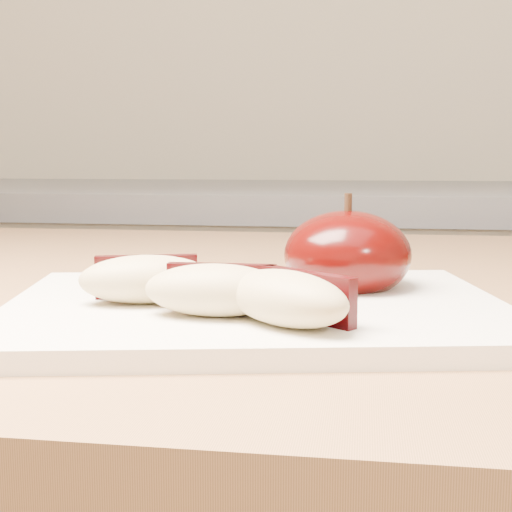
# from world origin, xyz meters

# --- Properties ---
(back_cabinet) EXTENTS (2.40, 0.62, 0.94)m
(back_cabinet) POSITION_xyz_m (0.00, 1.20, 0.47)
(back_cabinet) COLOR silver
(back_cabinet) RESTS_ON ground
(cutting_board) EXTENTS (0.31, 0.25, 0.01)m
(cutting_board) POSITION_xyz_m (-0.00, 0.36, 0.91)
(cutting_board) COLOR silver
(cutting_board) RESTS_ON island_counter
(apple_half) EXTENTS (0.10, 0.10, 0.07)m
(apple_half) POSITION_xyz_m (0.05, 0.41, 0.93)
(apple_half) COLOR black
(apple_half) RESTS_ON cutting_board
(apple_wedge_a) EXTENTS (0.08, 0.05, 0.03)m
(apple_wedge_a) POSITION_xyz_m (-0.06, 0.35, 0.92)
(apple_wedge_a) COLOR tan
(apple_wedge_a) RESTS_ON cutting_board
(apple_wedge_b) EXTENTS (0.07, 0.04, 0.03)m
(apple_wedge_b) POSITION_xyz_m (-0.02, 0.32, 0.92)
(apple_wedge_b) COLOR tan
(apple_wedge_b) RESTS_ON cutting_board
(apple_wedge_c) EXTENTS (0.08, 0.07, 0.03)m
(apple_wedge_c) POSITION_xyz_m (0.02, 0.30, 0.92)
(apple_wedge_c) COLOR tan
(apple_wedge_c) RESTS_ON cutting_board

